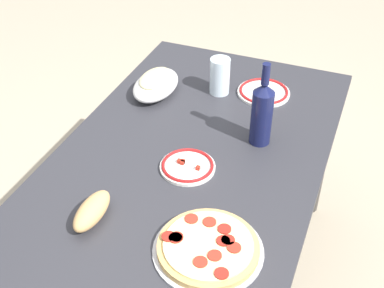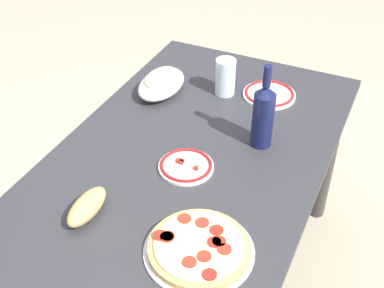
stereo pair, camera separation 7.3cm
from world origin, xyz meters
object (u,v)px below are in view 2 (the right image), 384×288
side_plate_near (186,166)px  side_plate_far (269,94)px  dining_table (192,177)px  wine_bottle (263,114)px  baked_pasta_dish (161,83)px  pepperoni_pizza (199,248)px  bread_loaf (87,207)px  water_glass (225,77)px

side_plate_near → side_plate_far: 0.52m
dining_table → side_plate_near: size_ratio=7.93×
dining_table → side_plate_far: 0.46m
wine_bottle → side_plate_far: bearing=12.5°
baked_pasta_dish → wine_bottle: wine_bottle is taller
dining_table → pepperoni_pizza: size_ratio=4.74×
dining_table → baked_pasta_dish: bearing=42.5°
dining_table → bread_loaf: size_ratio=8.51×
baked_pasta_dish → side_plate_near: 0.46m
baked_pasta_dish → dining_table: bearing=-137.5°
baked_pasta_dish → side_plate_far: size_ratio=1.22×
bread_loaf → dining_table: bearing=-20.8°
wine_bottle → side_plate_near: 0.29m
dining_table → side_plate_far: side_plate_far is taller
dining_table → water_glass: bearing=5.7°
side_plate_far → bread_loaf: bearing=161.6°
pepperoni_pizza → side_plate_far: pepperoni_pizza is taller
baked_pasta_dish → side_plate_far: 0.41m
dining_table → pepperoni_pizza: (-0.37, -0.19, 0.13)m
baked_pasta_dish → wine_bottle: 0.47m
pepperoni_pizza → water_glass: water_glass is taller
dining_table → side_plate_near: 0.15m
water_glass → side_plate_near: 0.46m
dining_table → side_plate_near: (-0.08, -0.02, 0.12)m
bread_loaf → side_plate_far: bearing=-18.4°
bread_loaf → wine_bottle: bearing=-32.9°
pepperoni_pizza → bread_loaf: bread_loaf is taller
side_plate_far → water_glass: bearing=107.3°
side_plate_near → pepperoni_pizza: bearing=-148.9°
pepperoni_pizza → baked_pasta_dish: size_ratio=1.21×
pepperoni_pizza → side_plate_near: 0.34m
water_glass → bread_loaf: (-0.75, 0.11, -0.04)m
pepperoni_pizza → side_plate_near: (0.29, 0.17, -0.01)m
side_plate_near → dining_table: bearing=12.5°
baked_pasta_dish → bread_loaf: 0.67m
dining_table → side_plate_far: (0.42, -0.12, 0.12)m
bread_loaf → baked_pasta_dish: bearing=9.7°
wine_bottle → side_plate_far: wine_bottle is taller
pepperoni_pizza → side_plate_far: bearing=5.0°
pepperoni_pizza → wine_bottle: wine_bottle is taller
dining_table → bread_loaf: 0.43m
dining_table → water_glass: (0.37, 0.04, 0.18)m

